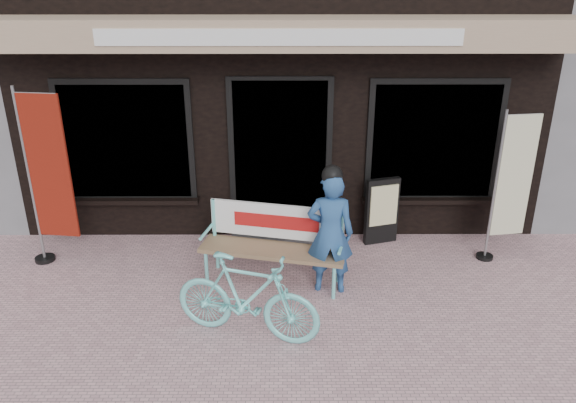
{
  "coord_description": "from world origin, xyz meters",
  "views": [
    {
      "loc": [
        0.07,
        -5.03,
        3.48
      ],
      "look_at": [
        0.1,
        0.7,
        1.05
      ],
      "focal_mm": 35.0,
      "sensor_mm": 36.0,
      "label": 1
    }
  ],
  "objects_px": {
    "nobori_red": "(47,177)",
    "person": "(330,231)",
    "menu_stand": "(382,210)",
    "bench": "(274,238)",
    "bicycle": "(247,297)",
    "nobori_cream": "(510,185)"
  },
  "relations": [
    {
      "from": "nobori_red",
      "to": "person",
      "type": "bearing_deg",
      "value": -3.53
    },
    {
      "from": "menu_stand",
      "to": "nobori_red",
      "type": "bearing_deg",
      "value": 170.4
    },
    {
      "from": "nobori_red",
      "to": "bench",
      "type": "bearing_deg",
      "value": -1.24
    },
    {
      "from": "person",
      "to": "bicycle",
      "type": "bearing_deg",
      "value": -130.18
    },
    {
      "from": "bicycle",
      "to": "nobori_red",
      "type": "height_order",
      "value": "nobori_red"
    },
    {
      "from": "bicycle",
      "to": "nobori_red",
      "type": "relative_size",
      "value": 0.68
    },
    {
      "from": "nobori_red",
      "to": "menu_stand",
      "type": "bearing_deg",
      "value": 14.95
    },
    {
      "from": "bench",
      "to": "menu_stand",
      "type": "height_order",
      "value": "bench"
    },
    {
      "from": "person",
      "to": "bicycle",
      "type": "distance_m",
      "value": 1.28
    },
    {
      "from": "bench",
      "to": "person",
      "type": "xyz_separation_m",
      "value": [
        0.63,
        -0.24,
        0.21
      ]
    },
    {
      "from": "bench",
      "to": "nobori_cream",
      "type": "height_order",
      "value": "nobori_cream"
    },
    {
      "from": "bicycle",
      "to": "menu_stand",
      "type": "distance_m",
      "value": 2.65
    },
    {
      "from": "nobori_red",
      "to": "menu_stand",
      "type": "height_order",
      "value": "nobori_red"
    },
    {
      "from": "person",
      "to": "bicycle",
      "type": "xyz_separation_m",
      "value": [
        -0.88,
        -0.88,
        -0.29
      ]
    },
    {
      "from": "bench",
      "to": "menu_stand",
      "type": "xyz_separation_m",
      "value": [
        1.41,
        0.95,
        -0.07
      ]
    },
    {
      "from": "nobori_red",
      "to": "menu_stand",
      "type": "relative_size",
      "value": 2.43
    },
    {
      "from": "bench",
      "to": "nobori_red",
      "type": "relative_size",
      "value": 0.78
    },
    {
      "from": "bench",
      "to": "bicycle",
      "type": "bearing_deg",
      "value": -89.67
    },
    {
      "from": "bench",
      "to": "bicycle",
      "type": "xyz_separation_m",
      "value": [
        -0.25,
        -1.12,
        -0.09
      ]
    },
    {
      "from": "person",
      "to": "menu_stand",
      "type": "relative_size",
      "value": 1.66
    },
    {
      "from": "person",
      "to": "nobori_cream",
      "type": "bearing_deg",
      "value": 23.4
    },
    {
      "from": "bench",
      "to": "nobori_red",
      "type": "distance_m",
      "value": 2.81
    }
  ]
}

